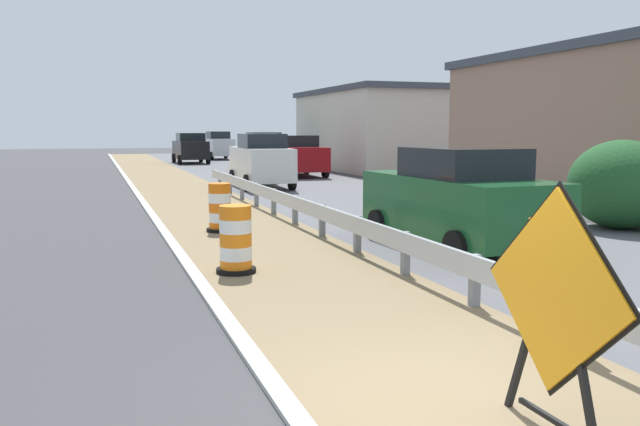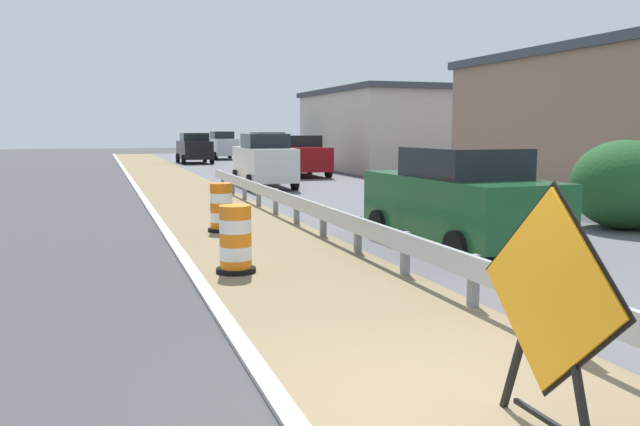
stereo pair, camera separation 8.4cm
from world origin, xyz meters
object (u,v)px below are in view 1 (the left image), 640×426
Objects in this scene: car_trailing_near_lane at (264,150)px; car_mid_far_lane at (298,156)px; car_trailing_far_lane at (457,199)px; traffic_barrel_close at (236,242)px; traffic_barrel_mid at (220,210)px; car_lead_far_lane at (261,161)px; traffic_barrel_nearest at (548,262)px; warning_sign_diamond at (554,300)px; car_lead_near_lane at (190,148)px; car_distant_a at (219,145)px.

car_trailing_near_lane reaches higher than car_mid_far_lane.
traffic_barrel_close is at bearing 96.82° from car_trailing_far_lane.
car_lead_far_lane is (3.72, 10.98, 0.57)m from traffic_barrel_mid.
traffic_barrel_nearest is 1.00× the size of traffic_barrel_close.
warning_sign_diamond is 41.90m from car_lead_near_lane.
car_lead_far_lane reaches higher than car_mid_far_lane.
traffic_barrel_nearest is 8.10m from traffic_barrel_mid.
car_mid_far_lane is 0.97× the size of car_trailing_far_lane.
traffic_barrel_nearest is 0.24× the size of car_mid_far_lane.
car_distant_a is (3.44, 43.80, 0.57)m from traffic_barrel_nearest.
traffic_barrel_nearest is (2.66, 3.42, -0.55)m from warning_sign_diamond.
car_trailing_near_lane is (3.36, -7.38, 0.04)m from car_lead_near_lane.
car_lead_far_lane is 1.05× the size of car_mid_far_lane.
traffic_barrel_nearest is 1.00× the size of traffic_barrel_mid.
traffic_barrel_nearest is 0.27× the size of car_distant_a.
car_lead_far_lane is (3.18, 21.84, 0.02)m from warning_sign_diamond.
car_lead_far_lane is 25.55m from car_distant_a.
traffic_barrel_close is 0.24× the size of car_trailing_far_lane.
car_trailing_far_lane is at bearing -5.84° from car_trailing_near_lane.
traffic_barrel_nearest is 38.37m from car_lead_near_lane.
traffic_barrel_close is at bearing -14.63° from car_trailing_near_lane.
car_distant_a reaches higher than car_trailing_near_lane.
car_mid_far_lane is at bearing 80.99° from traffic_barrel_nearest.
car_trailing_far_lane is (0.26, -14.70, -0.08)m from car_lead_far_lane.
traffic_barrel_mid is 0.25× the size of car_mid_far_lane.
traffic_barrel_mid is at bearing -87.98° from warning_sign_diamond.
car_trailing_near_lane is 12.83m from car_distant_a.
traffic_barrel_close is 15.99m from car_lead_far_lane.
traffic_barrel_close is (-1.10, 6.44, -0.55)m from warning_sign_diamond.
car_trailing_near_lane is (7.05, 23.55, 0.57)m from traffic_barrel_mid.
car_lead_near_lane is at bearing -154.92° from car_trailing_near_lane.
car_trailing_near_lane is at bearing -8.33° from car_trailing_far_lane.
car_distant_a is (6.10, 47.22, 0.02)m from warning_sign_diamond.
car_lead_far_lane is 14.71m from car_trailing_far_lane.
warning_sign_diamond reaches higher than traffic_barrel_mid.
car_mid_far_lane is at bearing 70.18° from traffic_barrel_close.
car_trailing_near_lane reaches higher than traffic_barrel_close.
warning_sign_diamond is at bearing -87.16° from traffic_barrel_mid.
car_distant_a is (2.67, 40.09, 0.08)m from car_trailing_far_lane.
car_distant_a is at bearing -98.19° from warning_sign_diamond.
warning_sign_diamond is 0.43× the size of car_mid_far_lane.
car_trailing_near_lane reaches higher than car_lead_near_lane.
traffic_barrel_close is at bearing -81.14° from warning_sign_diamond.
car_mid_far_lane is (7.01, 16.58, 0.51)m from traffic_barrel_mid.
traffic_barrel_nearest is 4.82m from traffic_barrel_close.
car_trailing_far_lane reaches higher than traffic_barrel_nearest.
car_lead_near_lane is 0.89× the size of car_lead_far_lane.
traffic_barrel_nearest is 0.23× the size of car_trailing_near_lane.
car_trailing_near_lane is at bearing -101.55° from warning_sign_diamond.
car_mid_far_lane is (-0.05, -6.97, -0.06)m from car_trailing_near_lane.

